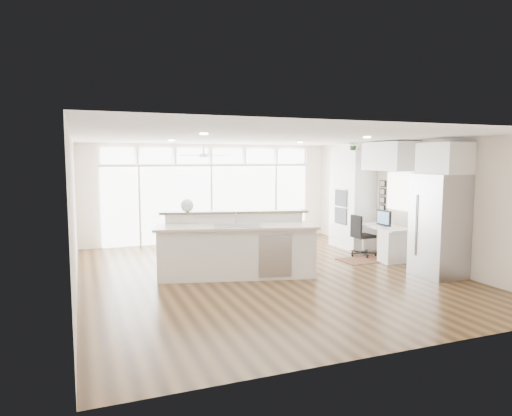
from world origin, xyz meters
name	(u,v)px	position (x,y,z in m)	size (l,w,h in m)	color
floor	(265,275)	(0.00, 0.00, -0.01)	(7.00, 8.00, 0.02)	#3B2512
ceiling	(265,138)	(0.00, 0.00, 2.70)	(7.00, 8.00, 0.02)	white
wall_back	(210,193)	(0.00, 4.00, 1.35)	(7.00, 0.04, 2.70)	white
wall_front	(398,241)	(0.00, -4.00, 1.35)	(7.00, 0.04, 2.70)	white
wall_left	(74,215)	(-3.50, 0.00, 1.35)	(0.04, 8.00, 2.70)	white
wall_right	(409,201)	(3.50, 0.00, 1.35)	(0.04, 8.00, 2.70)	white
glass_wall	(211,204)	(0.00, 3.94, 1.05)	(5.80, 0.06, 2.08)	white
transom_row	(211,156)	(0.00, 3.94, 2.38)	(5.90, 0.06, 0.40)	white
desk_window	(399,191)	(3.46, 0.30, 1.55)	(0.04, 0.85, 0.85)	white
ceiling_fan	(204,151)	(-0.50, 2.80, 2.48)	(1.16, 1.16, 0.32)	silver
recessed_lights	(262,139)	(0.00, 0.20, 2.68)	(3.40, 3.00, 0.02)	beige
oven_cabinet	(352,199)	(3.17, 1.80, 1.25)	(0.64, 1.20, 2.50)	white
desk_nook	(386,243)	(3.13, 0.30, 0.38)	(0.72, 1.30, 0.76)	white
upper_cabinets	(390,156)	(3.17, 0.30, 2.35)	(0.64, 1.30, 0.64)	white
refrigerator	(439,226)	(3.11, -1.35, 1.00)	(0.76, 0.90, 2.00)	#A4A3A8
fridge_cabinet	(445,158)	(3.17, -1.35, 2.30)	(0.64, 0.90, 0.60)	white
framed_photos	(383,196)	(3.46, 0.92, 1.40)	(0.06, 0.22, 0.80)	black
kitchen_island	(237,245)	(-0.59, 0.04, 0.62)	(3.12, 1.18, 1.24)	white
rug	(362,260)	(2.53, 0.35, 0.01)	(1.00, 0.72, 0.01)	#351910
office_chair	(363,236)	(2.84, 0.78, 0.48)	(0.50, 0.46, 0.97)	black
fishbowl	(187,205)	(-1.41, 0.66, 1.37)	(0.26, 0.26, 0.26)	silver
monitor	(384,218)	(3.05, 0.30, 0.96)	(0.08, 0.47, 0.39)	black
keyboard	(377,226)	(2.88, 0.30, 0.77)	(0.11, 0.29, 0.01)	white
potted_plant	(353,146)	(3.17, 1.80, 2.61)	(0.26, 0.29, 0.23)	#2E5223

